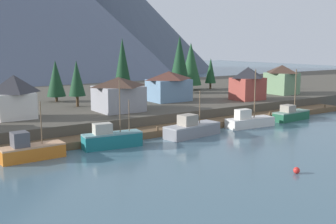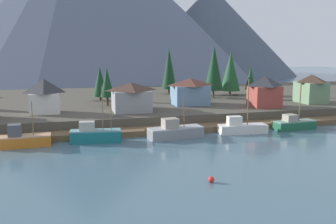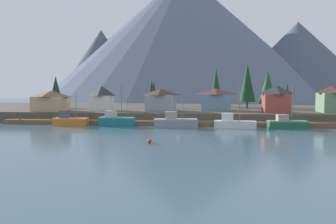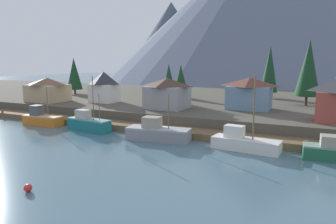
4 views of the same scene
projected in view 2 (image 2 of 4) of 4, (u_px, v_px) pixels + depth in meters
ground_plane at (145, 117)px, 81.07m from camera, size 400.00×400.00×1.00m
dock at (166, 130)px, 63.76m from camera, size 80.00×4.00×1.60m
shoreline_bank at (136, 102)px, 92.20m from camera, size 400.00×56.00×2.50m
mountain_east_peak at (146, 35)px, 210.00m from camera, size 94.17×94.17×46.69m
mountain_far_ridge at (210, 31)px, 212.96m from camera, size 99.87×99.87×51.36m
fishing_boat_orange at (24, 139)px, 54.41m from camera, size 7.56×2.75×6.88m
fishing_boat_teal at (95, 135)px, 56.93m from camera, size 8.06×3.17×8.97m
fishing_boat_grey at (175, 131)px, 59.78m from camera, size 9.40×4.08×6.75m
fishing_boat_white at (241, 128)px, 63.32m from camera, size 8.68×3.41×9.48m
fishing_boat_green at (294, 124)px, 66.22m from camera, size 7.95×3.00×9.16m
house_blue at (190, 91)px, 79.65m from camera, size 8.01×5.89×5.84m
house_red at (265, 91)px, 76.10m from camera, size 6.24×4.99×6.56m
house_white at (45, 96)px, 68.52m from camera, size 5.71×4.62×6.58m
house_green at (311, 88)px, 82.52m from camera, size 5.59×6.52×6.46m
house_grey at (131, 97)px, 70.71m from camera, size 7.45×6.92×5.70m
conifer_near_left at (250, 78)px, 97.05m from camera, size 2.72×2.72×7.67m
conifer_mid_left at (231, 71)px, 96.41m from camera, size 5.27×5.27×11.50m
conifer_mid_right at (107, 82)px, 77.49m from camera, size 3.00×3.00×8.24m
conifer_back_left at (100, 82)px, 85.43m from camera, size 3.63×3.63×8.04m
conifer_back_right at (214, 68)px, 90.30m from camera, size 4.76×4.76×13.00m
conifer_centre at (169, 69)px, 98.42m from camera, size 4.03×4.03×12.52m
channel_buoy at (211, 180)px, 39.71m from camera, size 0.70×0.70×0.70m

